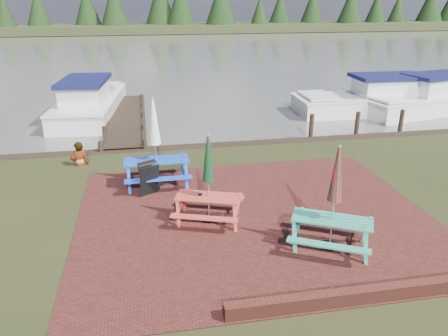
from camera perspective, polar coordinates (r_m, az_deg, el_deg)
ground at (r=10.50m, az=5.51°, el=-9.00°), size 120.00×120.00×0.00m
paving at (r=11.34m, az=4.14°, el=-6.45°), size 9.00×7.50×0.02m
brick_wall at (r=9.41m, az=22.84°, el=-13.70°), size 6.21×1.79×0.30m
water at (r=46.05m, az=-7.47°, el=14.71°), size 120.00×60.00×0.02m
far_treeline at (r=74.74m, az=-9.08°, el=19.70°), size 120.00×10.00×8.10m
picnic_table_teal at (r=9.94m, az=14.02°, el=-5.88°), size 2.27×2.19×2.42m
picnic_table_red at (r=10.82m, az=-2.02°, el=-3.20°), size 2.03×1.92×2.27m
picnic_table_blue at (r=13.03m, az=-8.86°, el=1.59°), size 1.95×1.74×2.65m
chalkboard at (r=12.60m, az=-9.75°, el=-1.37°), size 0.61×0.79×0.93m
jetty at (r=20.63m, az=-12.72°, el=6.38°), size 1.76×9.08×1.00m
boat_jetty at (r=22.48m, az=-17.13°, el=8.05°), size 3.26×7.64×2.15m
boat_near at (r=23.53m, az=18.92°, el=8.35°), size 7.68×2.82×2.06m
boat_far at (r=24.35m, az=24.67°, el=8.00°), size 7.15×3.90×2.12m
person at (r=15.24m, az=-18.61°, el=3.20°), size 0.66×0.50×1.64m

